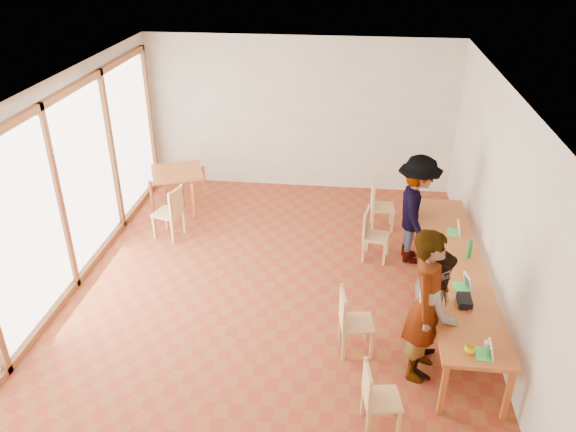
% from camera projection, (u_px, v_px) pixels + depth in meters
% --- Properties ---
extents(ground, '(8.00, 8.00, 0.00)m').
position_uv_depth(ground, '(271.00, 299.00, 8.10)').
color(ground, brown).
rests_on(ground, ground).
extents(wall_back, '(6.00, 0.10, 3.00)m').
position_uv_depth(wall_back, '(300.00, 115.00, 10.91)').
color(wall_back, silver).
rests_on(wall_back, ground).
extents(wall_right, '(0.10, 8.00, 3.00)m').
position_uv_depth(wall_right, '(504.00, 219.00, 7.09)').
color(wall_right, silver).
rests_on(wall_right, ground).
extents(window_wall, '(0.10, 8.00, 3.00)m').
position_uv_depth(window_wall, '(57.00, 195.00, 7.71)').
color(window_wall, white).
rests_on(window_wall, ground).
extents(ceiling, '(6.00, 8.00, 0.04)m').
position_uv_depth(ceiling, '(268.00, 93.00, 6.69)').
color(ceiling, white).
rests_on(ceiling, wall_back).
extents(communal_table, '(0.80, 4.00, 0.75)m').
position_uv_depth(communal_table, '(454.00, 267.00, 7.57)').
color(communal_table, '#BD602A').
rests_on(communal_table, ground).
extents(side_table, '(0.90, 0.90, 0.75)m').
position_uv_depth(side_table, '(177.00, 175.00, 10.39)').
color(side_table, '#BD602A').
rests_on(side_table, ground).
extents(chair_near, '(0.44, 0.44, 0.43)m').
position_uv_depth(chair_near, '(375.00, 392.00, 5.84)').
color(chair_near, '#E0B970').
rests_on(chair_near, ground).
extents(chair_mid, '(0.46, 0.46, 0.46)m').
position_uv_depth(chair_mid, '(350.00, 316.00, 6.91)').
color(chair_mid, '#E0B970').
rests_on(chair_mid, ground).
extents(chair_far, '(0.46, 0.46, 0.45)m').
position_uv_depth(chair_far, '(371.00, 229.00, 8.88)').
color(chair_far, '#E0B970').
rests_on(chair_far, ground).
extents(chair_empty, '(0.42, 0.42, 0.46)m').
position_uv_depth(chair_empty, '(378.00, 201.00, 9.75)').
color(chair_empty, '#E0B970').
rests_on(chair_empty, ground).
extents(chair_spare, '(0.53, 0.53, 0.49)m').
position_uv_depth(chair_spare, '(172.00, 207.00, 9.45)').
color(chair_spare, '#E0B970').
rests_on(chair_spare, ground).
extents(person_near, '(0.67, 0.82, 1.93)m').
position_uv_depth(person_near, '(427.00, 305.00, 6.38)').
color(person_near, gray).
rests_on(person_near, ground).
extents(person_mid, '(0.78, 0.90, 1.59)m').
position_uv_depth(person_mid, '(435.00, 310.00, 6.59)').
color(person_mid, gray).
rests_on(person_mid, ground).
extents(person_far, '(0.70, 1.17, 1.77)m').
position_uv_depth(person_far, '(416.00, 210.00, 8.67)').
color(person_far, gray).
rests_on(person_far, ground).
extents(laptop_near, '(0.20, 0.22, 0.18)m').
position_uv_depth(laptop_near, '(487.00, 352.00, 5.94)').
color(laptop_near, '#41DB55').
rests_on(laptop_near, communal_table).
extents(laptop_mid, '(0.23, 0.25, 0.19)m').
position_uv_depth(laptop_mid, '(464.00, 284.00, 7.04)').
color(laptop_mid, '#41DB55').
rests_on(laptop_mid, communal_table).
extents(laptop_far, '(0.22, 0.25, 0.19)m').
position_uv_depth(laptop_far, '(456.00, 230.00, 8.27)').
color(laptop_far, '#41DB55').
rests_on(laptop_far, communal_table).
extents(yellow_mug, '(0.15, 0.15, 0.09)m').
position_uv_depth(yellow_mug, '(470.00, 349.00, 5.98)').
color(yellow_mug, yellow).
rests_on(yellow_mug, communal_table).
extents(green_bottle, '(0.07, 0.07, 0.28)m').
position_uv_depth(green_bottle, '(470.00, 249.00, 7.63)').
color(green_bottle, '#216F33').
rests_on(green_bottle, communal_table).
extents(clear_glass, '(0.07, 0.07, 0.09)m').
position_uv_depth(clear_glass, '(435.00, 265.00, 7.44)').
color(clear_glass, silver).
rests_on(clear_glass, communal_table).
extents(condiment_cup, '(0.08, 0.08, 0.06)m').
position_uv_depth(condiment_cup, '(488.00, 344.00, 6.07)').
color(condiment_cup, white).
rests_on(condiment_cup, communal_table).
extents(pink_phone, '(0.05, 0.10, 0.01)m').
position_uv_depth(pink_phone, '(470.00, 309.00, 6.67)').
color(pink_phone, '#DB4274').
rests_on(pink_phone, communal_table).
extents(black_pouch, '(0.16, 0.26, 0.09)m').
position_uv_depth(black_pouch, '(464.00, 301.00, 6.74)').
color(black_pouch, black).
rests_on(black_pouch, communal_table).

